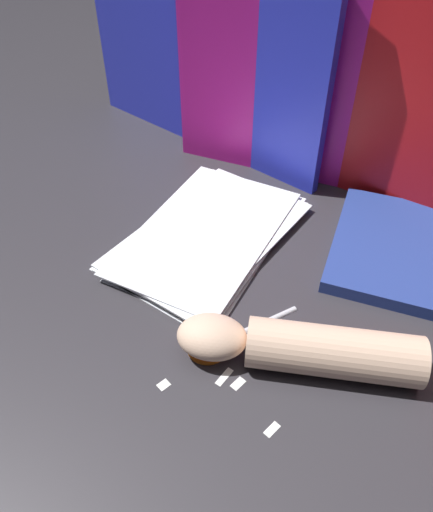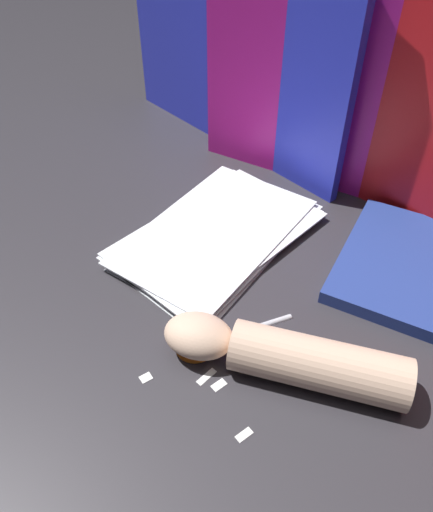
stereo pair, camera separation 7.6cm
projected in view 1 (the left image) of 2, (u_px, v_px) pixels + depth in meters
ground_plane at (223, 288)px, 0.80m from camera, size 6.00×6.00×0.00m
backdrop_panel_left at (199, 38)px, 0.98m from camera, size 0.60×0.11×0.46m
backdrop_panel_center at (335, 59)px, 0.86m from camera, size 0.59×0.11×0.49m
paper_stack at (209, 234)px, 0.88m from camera, size 0.25×0.38×0.02m
book_closed at (397, 249)px, 0.85m from camera, size 0.26×0.31×0.02m
scissors at (224, 338)px, 0.72m from camera, size 0.16×0.18×0.01m
hand_forearm at (302, 348)px, 0.67m from camera, size 0.33×0.20×0.07m
paper_scrap_near at (238, 383)px, 0.67m from camera, size 0.02×0.02×0.00m
paper_scrap_mid at (224, 377)px, 0.67m from camera, size 0.01×0.03×0.00m
paper_scrap_far at (272, 429)px, 0.62m from camera, size 0.02×0.02×0.00m
paper_scrap_side at (164, 385)px, 0.67m from camera, size 0.02×0.02×0.00m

